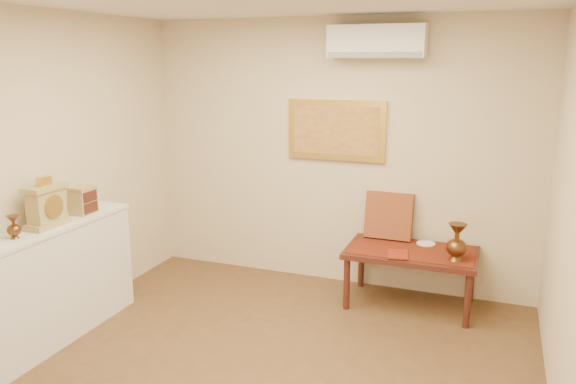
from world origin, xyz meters
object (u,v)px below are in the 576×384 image
at_px(display_ledge, 36,291).
at_px(low_table, 411,257).
at_px(wooden_chest, 83,200).
at_px(mantel_clock, 47,206).
at_px(brass_urn_tall, 457,238).

distance_m(display_ledge, low_table, 3.27).
bearing_deg(wooden_chest, display_ledge, -92.38).
xyz_separation_m(wooden_chest, low_table, (2.65, 1.28, -0.62)).
distance_m(mantel_clock, wooden_chest, 0.42).
distance_m(brass_urn_tall, mantel_clock, 3.45).
distance_m(brass_urn_tall, display_ledge, 3.55).
height_order(brass_urn_tall, display_ledge, display_ledge).
xyz_separation_m(brass_urn_tall, display_ledge, (-3.08, -1.73, -0.27)).
bearing_deg(low_table, wooden_chest, -154.19).
height_order(wooden_chest, low_table, wooden_chest).
xyz_separation_m(display_ledge, mantel_clock, (0.03, 0.18, 0.66)).
relative_size(mantel_clock, wooden_chest, 1.68).
bearing_deg(display_ledge, brass_urn_tall, 29.36).
height_order(mantel_clock, wooden_chest, mantel_clock).
bearing_deg(low_table, mantel_clock, -147.30).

